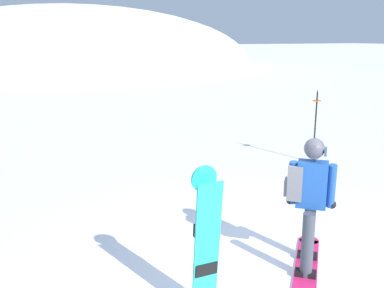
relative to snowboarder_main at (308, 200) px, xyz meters
The scene contains 5 objects.
ground_plane 1.01m from the snowboarder_main, 151.10° to the left, with size 300.00×300.00×0.00m, color white.
ridge_peak_main 41.38m from the snowboarder_main, 83.74° to the left, with size 35.89×32.30×11.86m.
snowboarder_main is the anchor object (origin of this frame).
spare_snowboard 1.63m from the snowboarder_main, 167.81° to the right, with size 0.28×0.18×1.65m.
piste_marker_near 5.07m from the snowboarder_main, 48.93° to the left, with size 0.20×0.20×1.73m.
Camera 1 is at (-3.08, -4.24, 2.90)m, focal length 41.01 mm.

